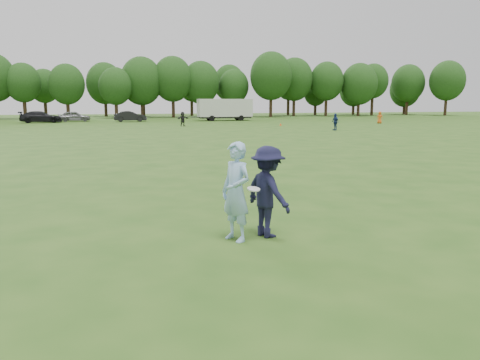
% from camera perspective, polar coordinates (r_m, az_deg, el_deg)
% --- Properties ---
extents(ground, '(200.00, 200.00, 0.00)m').
position_cam_1_polar(ground, '(10.16, -3.50, -7.01)').
color(ground, '#274E16').
rests_on(ground, ground).
extents(thrower, '(0.79, 0.90, 2.08)m').
position_cam_1_polar(thrower, '(9.71, -0.49, -1.44)').
color(thrower, '#9AC4EE').
rests_on(thrower, ground).
extents(defender, '(1.13, 1.45, 1.97)m').
position_cam_1_polar(defender, '(10.03, 3.41, -1.43)').
color(defender, '#171733').
rests_on(defender, ground).
extents(player_far_b, '(0.55, 1.03, 1.68)m').
position_cam_1_polar(player_far_b, '(47.90, 11.53, 6.96)').
color(player_far_b, navy).
rests_on(player_far_b, ground).
extents(player_far_c, '(0.88, 0.90, 1.57)m').
position_cam_1_polar(player_far_c, '(63.71, 16.67, 7.31)').
color(player_far_c, orange).
rests_on(player_far_c, ground).
extents(player_far_d, '(1.62, 1.06, 1.67)m').
position_cam_1_polar(player_far_d, '(54.99, -6.99, 7.39)').
color(player_far_d, black).
rests_on(player_far_d, ground).
extents(car_d, '(5.46, 2.48, 1.55)m').
position_cam_1_polar(car_d, '(68.78, -23.13, 7.08)').
color(car_d, black).
rests_on(car_d, ground).
extents(car_e, '(4.49, 2.05, 1.49)m').
position_cam_1_polar(car_e, '(70.83, -19.56, 7.32)').
color(car_e, slate).
rests_on(car_e, ground).
extents(car_f, '(4.56, 1.74, 1.49)m').
position_cam_1_polar(car_f, '(68.36, -13.25, 7.55)').
color(car_f, black).
rests_on(car_f, ground).
extents(field_cone, '(0.28, 0.28, 0.30)m').
position_cam_1_polar(field_cone, '(56.31, 4.97, 6.78)').
color(field_cone, '#E4440C').
rests_on(field_cone, ground).
extents(disc_in_play, '(0.31, 0.30, 0.09)m').
position_cam_1_polar(disc_in_play, '(9.62, 1.67, -1.11)').
color(disc_in_play, white).
rests_on(disc_in_play, ground).
extents(cargo_trailer, '(9.00, 2.75, 3.20)m').
position_cam_1_polar(cargo_trailer, '(70.31, -1.87, 8.69)').
color(cargo_trailer, silver).
rests_on(cargo_trailer, ground).
extents(treeline, '(130.35, 18.39, 11.74)m').
position_cam_1_polar(treeline, '(86.64, -12.00, 11.63)').
color(treeline, '#332114').
rests_on(treeline, ground).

